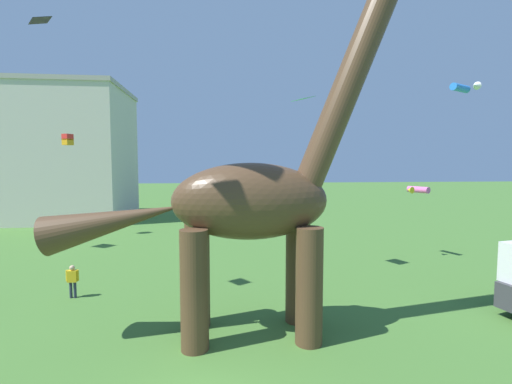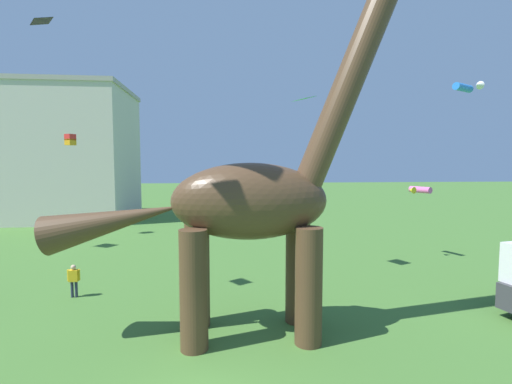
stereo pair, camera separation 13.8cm
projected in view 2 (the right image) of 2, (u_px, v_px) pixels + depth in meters
dinosaur_sculpture at (248, 201)px, 13.44m from camera, size 13.61×2.88×14.22m
person_photographer at (74, 278)px, 17.59m from camera, size 0.61×0.27×1.63m
kite_mid_center at (42, 21)px, 15.60m from camera, size 1.20×1.27×0.25m
kite_trailing at (466, 87)px, 30.56m from camera, size 2.32×2.36×0.67m
kite_drifting at (418, 190)px, 24.69m from camera, size 1.59×1.63×0.46m
kite_mid_left at (70, 140)px, 31.49m from camera, size 0.92×0.92×0.97m
kite_far_left at (304, 99)px, 20.50m from camera, size 1.30×1.45×0.22m
background_building_block at (58, 154)px, 43.03m from camera, size 16.88×12.78×15.63m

